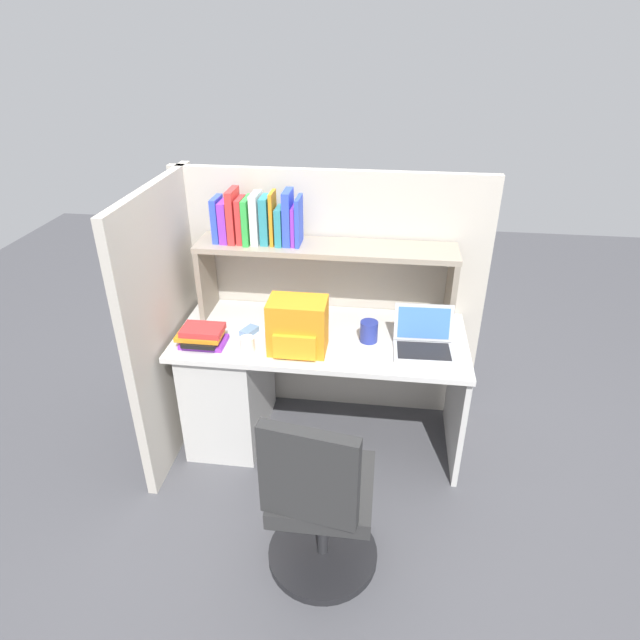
{
  "coord_description": "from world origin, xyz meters",
  "views": [
    {
      "loc": [
        0.32,
        -2.57,
        2.25
      ],
      "look_at": [
        0.0,
        -0.05,
        0.85
      ],
      "focal_mm": 30.34,
      "sensor_mm": 36.0,
      "label": 1
    }
  ],
  "objects_px": {
    "laptop": "(424,341)",
    "snack_canister": "(369,331)",
    "office_chair": "(319,506)",
    "backpack": "(298,327)",
    "paper_cup": "(247,344)",
    "computer_mouse": "(249,331)"
  },
  "relations": [
    {
      "from": "paper_cup",
      "to": "office_chair",
      "type": "height_order",
      "value": "office_chair"
    },
    {
      "from": "computer_mouse",
      "to": "snack_canister",
      "type": "height_order",
      "value": "snack_canister"
    },
    {
      "from": "backpack",
      "to": "snack_canister",
      "type": "relative_size",
      "value": 2.57
    },
    {
      "from": "laptop",
      "to": "paper_cup",
      "type": "height_order",
      "value": "laptop"
    },
    {
      "from": "computer_mouse",
      "to": "snack_canister",
      "type": "bearing_deg",
      "value": 24.58
    },
    {
      "from": "laptop",
      "to": "office_chair",
      "type": "relative_size",
      "value": 0.34
    },
    {
      "from": "backpack",
      "to": "computer_mouse",
      "type": "bearing_deg",
      "value": 155.81
    },
    {
      "from": "computer_mouse",
      "to": "office_chair",
      "type": "distance_m",
      "value": 1.06
    },
    {
      "from": "computer_mouse",
      "to": "backpack",
      "type": "bearing_deg",
      "value": -0.29
    },
    {
      "from": "laptop",
      "to": "office_chair",
      "type": "xyz_separation_m",
      "value": [
        -0.45,
        -0.82,
        -0.39
      ]
    },
    {
      "from": "laptop",
      "to": "computer_mouse",
      "type": "bearing_deg",
      "value": 177.56
    },
    {
      "from": "computer_mouse",
      "to": "office_chair",
      "type": "bearing_deg",
      "value": -35.8
    },
    {
      "from": "computer_mouse",
      "to": "paper_cup",
      "type": "xyz_separation_m",
      "value": [
        0.04,
        -0.18,
        0.02
      ]
    },
    {
      "from": "backpack",
      "to": "office_chair",
      "type": "bearing_deg",
      "value": -74.11
    },
    {
      "from": "computer_mouse",
      "to": "paper_cup",
      "type": "distance_m",
      "value": 0.18
    },
    {
      "from": "backpack",
      "to": "paper_cup",
      "type": "distance_m",
      "value": 0.28
    },
    {
      "from": "office_chair",
      "to": "backpack",
      "type": "bearing_deg",
      "value": -64.76
    },
    {
      "from": "backpack",
      "to": "computer_mouse",
      "type": "relative_size",
      "value": 2.88
    },
    {
      "from": "backpack",
      "to": "snack_canister",
      "type": "height_order",
      "value": "backpack"
    },
    {
      "from": "laptop",
      "to": "snack_canister",
      "type": "bearing_deg",
      "value": 170.52
    },
    {
      "from": "laptop",
      "to": "office_chair",
      "type": "distance_m",
      "value": 1.01
    },
    {
      "from": "laptop",
      "to": "paper_cup",
      "type": "bearing_deg",
      "value": -171.59
    }
  ]
}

